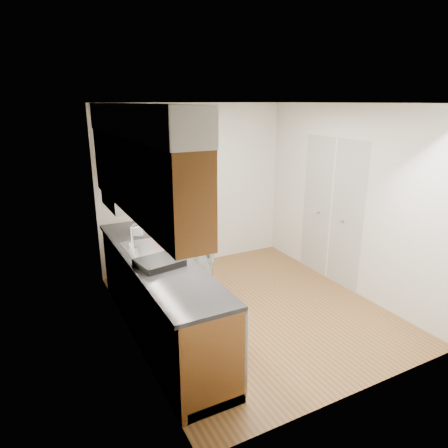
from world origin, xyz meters
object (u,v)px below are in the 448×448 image
Objects in this scene: person at (203,241)px; dish_rack at (159,262)px; steel_can at (145,231)px; soda_can at (159,234)px; soap_bottle_a at (143,225)px; soap_bottle_b at (137,227)px.

person is 0.97m from dish_rack.
person reaches higher than steel_can.
person is 13.18× the size of soda_can.
steel_can is 0.31× the size of dish_rack.
soda_can is (0.13, -0.21, -0.07)m from soap_bottle_a.
steel_can is at bearing 72.15° from person.
soda_can is 0.31× the size of dish_rack.
steel_can is (-0.61, 0.36, 0.11)m from person.
soap_bottle_b is at bearing 134.78° from steel_can.
soap_bottle_b is 1.62× the size of soda_can.
soap_bottle_b is (-0.68, 0.43, 0.16)m from person.
person is 0.72m from steel_can.
person is at bearing 28.27° from dish_rack.
soap_bottle_a is 0.26m from soda_can.
soda_can is (-0.50, 0.17, 0.11)m from person.
soda_can is (0.18, -0.26, -0.04)m from soap_bottle_b.
dish_rack is (-0.26, -0.78, -0.03)m from soda_can.
soap_bottle_b reaches higher than dish_rack.
dish_rack is (-0.07, -1.04, -0.07)m from soap_bottle_b.
soap_bottle_a is 2.05× the size of steel_can.
soda_can is 1.01× the size of steel_can.
person is 0.76m from soap_bottle_a.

